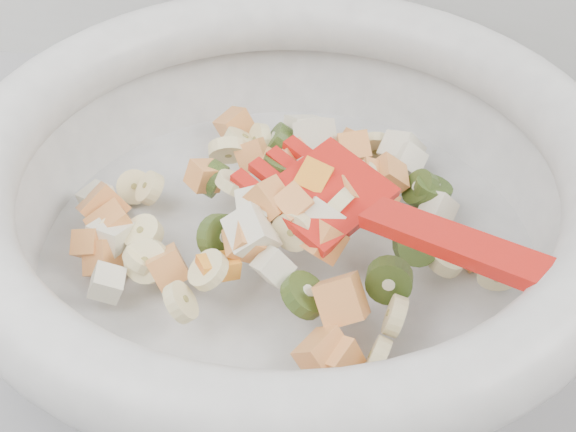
# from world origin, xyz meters

# --- Properties ---
(mixing_bowl) EXTENTS (0.43, 0.40, 0.12)m
(mixing_bowl) POSITION_xyz_m (0.18, 1.49, 0.96)
(mixing_bowl) COLOR silver
(mixing_bowl) RESTS_ON counter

